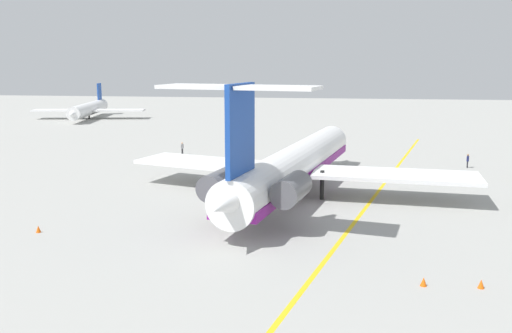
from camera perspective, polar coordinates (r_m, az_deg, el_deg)
ground at (r=55.29m, az=11.27°, el=-3.37°), size 299.01×299.01×0.00m
main_jetliner at (r=54.91m, az=3.74°, el=0.13°), size 40.00×35.60×11.71m
airliner_far_right at (r=135.00m, az=-16.81°, el=5.63°), size 26.08×25.92×7.80m
ground_crew_near_tail at (r=75.00m, az=20.83°, el=0.71°), size 0.44×0.28×1.78m
ground_crew_portside at (r=80.14m, az=-1.05°, el=2.00°), size 0.30×0.36×1.72m
ground_crew_starboard at (r=80.69m, az=-7.55°, el=2.01°), size 0.37×0.33×1.83m
safety_cone_nose at (r=35.54m, az=16.75°, el=-11.21°), size 0.40×0.40×0.55m
safety_cone_wingtip at (r=47.32m, az=-21.36°, el=-5.97°), size 0.40×0.40×0.55m
safety_cone_tail at (r=36.33m, az=22.02°, el=-11.06°), size 0.40×0.40×0.55m
taxiway_centreline at (r=56.64m, az=11.98°, el=-3.05°), size 86.17×20.59×0.01m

